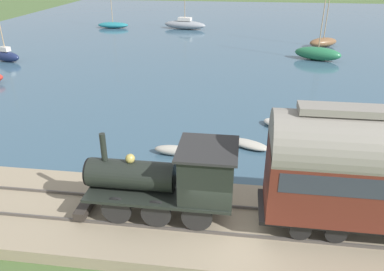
% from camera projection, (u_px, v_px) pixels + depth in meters
% --- Properties ---
extents(ground_plane, '(200.00, 200.00, 0.00)m').
position_uv_depth(ground_plane, '(223.00, 242.00, 14.17)').
color(ground_plane, '#476033').
extents(harbor_water, '(80.00, 80.00, 0.01)m').
position_uv_depth(harbor_water, '(242.00, 32.00, 53.13)').
color(harbor_water, '#38566B').
rests_on(harbor_water, ground).
extents(rail_embankment, '(5.32, 56.00, 0.63)m').
position_uv_depth(rail_embankment, '(225.00, 225.00, 14.64)').
color(rail_embankment, gray).
rests_on(rail_embankment, ground).
extents(steam_locomotive, '(2.30, 6.10, 3.31)m').
position_uv_depth(steam_locomotive, '(174.00, 176.00, 13.98)').
color(steam_locomotive, black).
rests_on(steam_locomotive, rail_embankment).
extents(sailboat_navy, '(1.83, 3.42, 5.33)m').
position_uv_depth(sailboat_navy, '(6.00, 56.00, 38.20)').
color(sailboat_navy, '#192347').
rests_on(sailboat_navy, harbor_water).
extents(sailboat_teal, '(1.97, 4.67, 8.68)m').
position_uv_depth(sailboat_teal, '(113.00, 25.00, 56.26)').
color(sailboat_teal, '#1E707A').
rests_on(sailboat_teal, harbor_water).
extents(sailboat_brown, '(3.32, 4.05, 9.29)m').
position_uv_depth(sailboat_brown, '(323.00, 42.00, 44.46)').
color(sailboat_brown, brown).
rests_on(sailboat_brown, harbor_water).
extents(sailboat_green, '(3.04, 4.93, 8.51)m').
position_uv_depth(sailboat_green, '(318.00, 53.00, 38.68)').
color(sailboat_green, '#236B42').
rests_on(sailboat_green, harbor_water).
extents(sailboat_gray, '(2.78, 6.52, 5.93)m').
position_uv_depth(sailboat_gray, '(185.00, 24.00, 55.29)').
color(sailboat_gray, gray).
rests_on(sailboat_gray, harbor_water).
extents(rowboat_far_out, '(1.86, 2.62, 0.38)m').
position_uv_depth(rowboat_far_out, '(249.00, 144.00, 21.10)').
color(rowboat_far_out, '#B7B2A3').
rests_on(rowboat_far_out, harbor_water).
extents(rowboat_near_shore, '(0.84, 2.26, 0.52)m').
position_uv_depth(rowboat_near_shore, '(175.00, 150.00, 20.29)').
color(rowboat_near_shore, '#B7B2A3').
rests_on(rowboat_near_shore, harbor_water).
extents(rowboat_mid_harbor, '(1.93, 2.04, 0.42)m').
position_uv_depth(rowboat_mid_harbor, '(276.00, 124.00, 23.66)').
color(rowboat_mid_harbor, beige).
rests_on(rowboat_mid_harbor, harbor_water).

